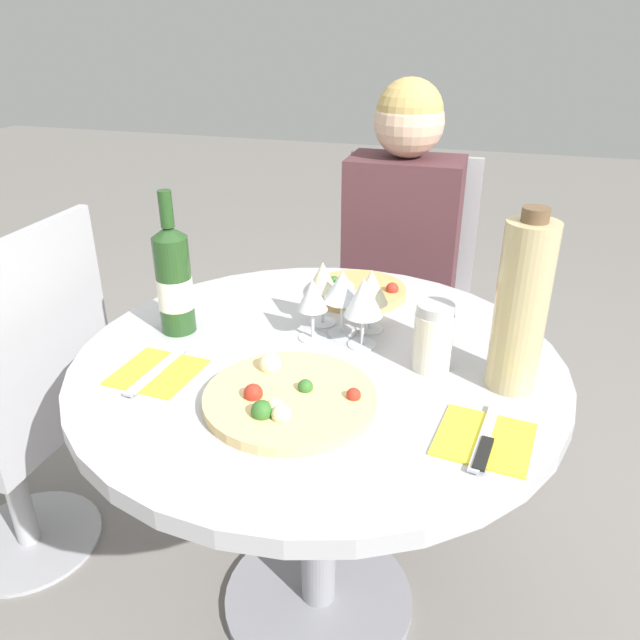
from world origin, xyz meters
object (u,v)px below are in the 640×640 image
dining_table (318,411)px  chair_behind_diner (401,308)px  pizza_large (290,398)px  wine_bottle (174,280)px  chair_empty_side (19,416)px  seated_diner (395,297)px  tall_carafe (521,306)px

dining_table → chair_behind_diner: 0.86m
pizza_large → wine_bottle: (-0.33, 0.21, 0.11)m
wine_bottle → pizza_large: bearing=-32.1°
chair_behind_diner → wine_bottle: bearing=66.1°
chair_empty_side → pizza_large: bearing=-100.1°
seated_diner → tall_carafe: seated_diner is taller
wine_bottle → tall_carafe: 0.70m
dining_table → tall_carafe: 0.48m
chair_empty_side → pizza_large: 0.82m
seated_diner → wine_bottle: size_ratio=3.80×
seated_diner → pizza_large: size_ratio=3.82×
tall_carafe → chair_empty_side: bearing=-177.9°
dining_table → wine_bottle: wine_bottle is taller
seated_diner → chair_empty_side: (-0.80, -0.75, -0.11)m
dining_table → seated_diner: 0.71m
chair_behind_diner → chair_empty_side: size_ratio=1.00×
pizza_large → chair_behind_diner: bearing=87.9°
seated_diner → wine_bottle: (-0.37, -0.68, 0.28)m
wine_bottle → tall_carafe: size_ratio=0.91×
pizza_large → tall_carafe: (0.37, 0.18, 0.15)m
chair_behind_diner → wine_bottle: 0.98m
seated_diner → pizza_large: bearing=87.5°
seated_diner → dining_table: bearing=86.9°
dining_table → pizza_large: 0.23m
chair_behind_diner → dining_table: bearing=87.4°
chair_behind_diner → chair_empty_side: (-0.80, -0.89, 0.00)m
chair_empty_side → tall_carafe: tall_carafe is taller
tall_carafe → chair_behind_diner: bearing=111.5°
chair_empty_side → chair_behind_diner: bearing=-41.8°
dining_table → chair_behind_diner: chair_behind_diner is taller
seated_diner → wine_bottle: seated_diner is taller
chair_behind_diner → seated_diner: 0.18m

